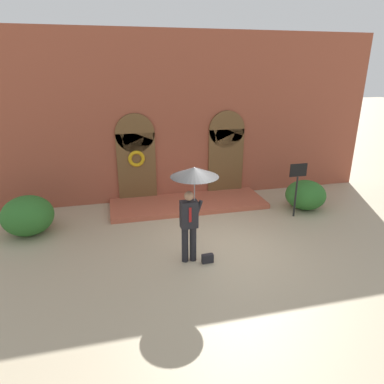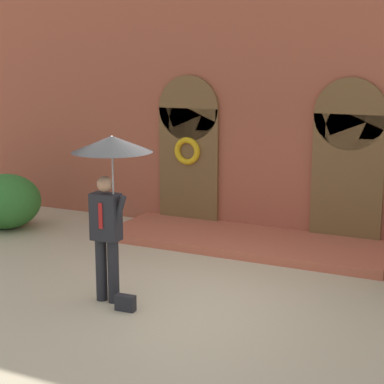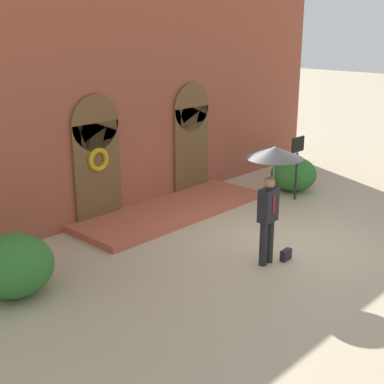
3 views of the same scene
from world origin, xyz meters
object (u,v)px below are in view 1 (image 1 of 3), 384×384
at_px(sign_post, 297,181).
at_px(shrub_left, 28,215).
at_px(person_with_umbrella, 193,186).
at_px(shrub_right, 306,195).
at_px(handbag, 208,258).

distance_m(sign_post, shrub_left, 7.94).
bearing_deg(shrub_left, person_with_umbrella, -30.92).
distance_m(person_with_umbrella, shrub_left, 5.03).
relative_size(shrub_left, shrub_right, 1.08).
xyz_separation_m(person_with_umbrella, shrub_right, (4.40, 2.30, -1.43)).
xyz_separation_m(handbag, shrub_left, (-4.47, 2.69, 0.44)).
relative_size(handbag, sign_post, 0.16).
xyz_separation_m(sign_post, shrub_left, (-7.89, 0.69, -0.61)).
bearing_deg(shrub_left, handbag, -31.03).
bearing_deg(person_with_umbrella, handbag, -32.54).
height_order(person_with_umbrella, handbag, person_with_umbrella).
bearing_deg(sign_post, shrub_left, 175.03).
xyz_separation_m(handbag, sign_post, (3.42, 2.00, 1.05)).
relative_size(person_with_umbrella, sign_post, 1.37).
height_order(handbag, shrub_right, shrub_right).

